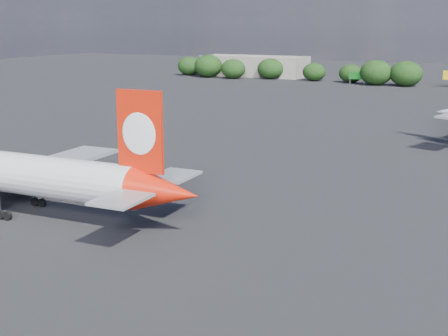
% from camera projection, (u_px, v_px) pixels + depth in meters
% --- Properties ---
extents(ground, '(500.00, 500.00, 0.00)m').
position_uv_depth(ground, '(271.00, 147.00, 109.04)').
color(ground, black).
rests_on(ground, ground).
extents(qantas_airliner, '(45.47, 43.22, 14.85)m').
position_uv_depth(qantas_airliner, '(14.00, 174.00, 70.92)').
color(qantas_airliner, silver).
rests_on(qantas_airliner, ground).
extents(terminal_building, '(42.00, 16.00, 8.00)m').
position_uv_depth(terminal_building, '(254.00, 66.00, 251.30)').
color(terminal_building, gray).
rests_on(terminal_building, ground).
extents(highway_sign, '(6.00, 0.30, 4.50)m').
position_uv_depth(highway_sign, '(357.00, 76.00, 216.39)').
color(highway_sign, '#125B18').
rests_on(highway_sign, ground).
extents(horizon_treeline, '(202.83, 14.78, 8.97)m').
position_uv_depth(horizon_treeline, '(441.00, 76.00, 206.99)').
color(horizon_treeline, black).
rests_on(horizon_treeline, ground).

